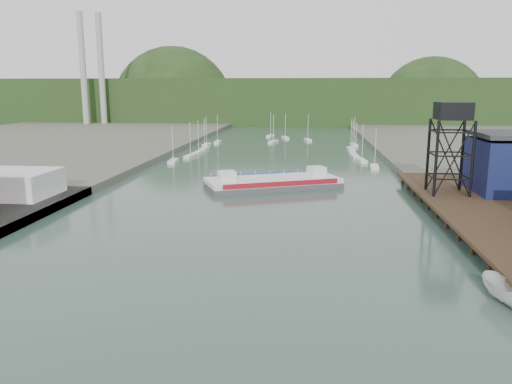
# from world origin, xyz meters

# --- Properties ---
(ground) EXTENTS (600.00, 600.00, 0.00)m
(ground) POSITION_xyz_m (0.00, 0.00, 0.00)
(ground) COLOR #314C46
(ground) RESTS_ON ground
(east_pier) EXTENTS (14.00, 70.00, 2.45)m
(east_pier) POSITION_xyz_m (37.00, 45.00, 1.90)
(east_pier) COLOR black
(east_pier) RESTS_ON ground
(white_shed) EXTENTS (18.00, 12.00, 4.50)m
(white_shed) POSITION_xyz_m (-44.00, 50.00, 3.85)
(white_shed) COLOR silver
(white_shed) RESTS_ON west_quay
(lift_tower) EXTENTS (6.50, 6.50, 16.00)m
(lift_tower) POSITION_xyz_m (35.00, 58.00, 15.65)
(lift_tower) COLOR black
(lift_tower) RESTS_ON east_pier
(marina_sailboats) EXTENTS (57.71, 92.65, 0.90)m
(marina_sailboats) POSITION_xyz_m (0.08, 138.46, 0.35)
(marina_sailboats) COLOR silver
(marina_sailboats) RESTS_ON ground
(smokestacks) EXTENTS (11.20, 8.20, 60.00)m
(smokestacks) POSITION_xyz_m (-106.00, 232.50, 30.00)
(smokestacks) COLOR #9D9D98
(smokestacks) RESTS_ON ground
(distant_hills) EXTENTS (500.00, 120.00, 80.00)m
(distant_hills) POSITION_xyz_m (-3.98, 301.35, 10.38)
(distant_hills) COLOR #1E3015
(distant_hills) RESTS_ON ground
(chain_ferry) EXTENTS (29.75, 21.02, 3.98)m
(chain_ferry) POSITION_xyz_m (2.97, 70.76, 1.14)
(chain_ferry) COLOR #454547
(chain_ferry) RESTS_ON ground
(motorboat) EXTENTS (3.50, 6.84, 2.52)m
(motorboat) POSITION_xyz_m (29.30, 15.17, 1.26)
(motorboat) COLOR silver
(motorboat) RESTS_ON ground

